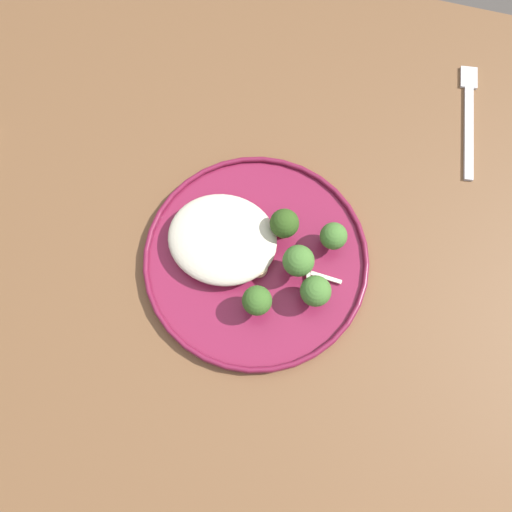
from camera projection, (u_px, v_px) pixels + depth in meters
name	position (u px, v px, depth m)	size (l,w,h in m)	color
ground	(269.00, 353.00, 1.37)	(6.00, 6.00, 0.00)	#47423D
wooden_dining_table	(280.00, 293.00, 0.74)	(1.40, 1.00, 0.74)	brown
dinner_plate	(256.00, 259.00, 0.66)	(0.29, 0.29, 0.02)	maroon
noodle_bed	(222.00, 239.00, 0.65)	(0.14, 0.12, 0.04)	beige
seared_scallop_right_edge	(221.00, 246.00, 0.65)	(0.03, 0.03, 0.02)	#E5C689
seared_scallop_on_noodles	(231.00, 230.00, 0.66)	(0.02, 0.02, 0.01)	beige
seared_scallop_left_edge	(258.00, 267.00, 0.65)	(0.02, 0.02, 0.02)	beige
seared_scallop_tilted_round	(245.00, 241.00, 0.66)	(0.04, 0.04, 0.01)	beige
seared_scallop_large_seared	(199.00, 248.00, 0.65)	(0.02, 0.02, 0.02)	#E5C689
broccoli_floret_tall_stalk	(257.00, 301.00, 0.61)	(0.04, 0.04, 0.05)	#89A356
broccoli_floret_rear_charred	(316.00, 291.00, 0.62)	(0.04, 0.04, 0.05)	#89A356
broccoli_floret_front_edge	(298.00, 261.00, 0.62)	(0.04, 0.04, 0.06)	#89A356
broccoli_floret_small_sprig	(284.00, 224.00, 0.64)	(0.04, 0.04, 0.06)	#89A356
broccoli_floret_near_rim	(333.00, 236.00, 0.64)	(0.03, 0.03, 0.05)	#89A356
onion_sliver_long_sliver	(308.00, 272.00, 0.65)	(0.04, 0.01, 0.00)	silver
onion_sliver_curled_piece	(326.00, 278.00, 0.65)	(0.04, 0.01, 0.00)	silver
dinner_fork	(469.00, 117.00, 0.74)	(0.04, 0.19, 0.00)	silver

